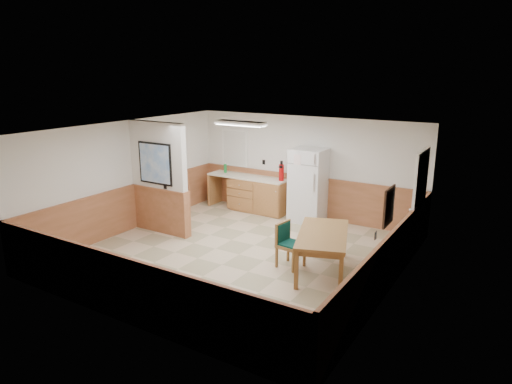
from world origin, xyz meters
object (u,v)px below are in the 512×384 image
Objects in this scene: dining_bench at (375,266)px; soap_bottle at (225,168)px; dining_table at (323,238)px; fire_extinguisher at (281,172)px; refrigerator at (308,186)px; dining_chair at (287,241)px.

dining_bench is 6.96× the size of soap_bottle.
fire_extinguisher is at bearing 112.10° from dining_table.
soap_bottle reaches higher than dining_bench.
refrigerator is 3.56m from dining_bench.
dining_table is at bearing -60.43° from refrigerator.
fire_extinguisher reaches higher than soap_bottle.
fire_extinguisher is at bearing 140.79° from dining_bench.
dining_chair is at bearing 169.38° from dining_table.
fire_extinguisher is 1.73m from soap_bottle.
refrigerator reaches higher than dining_chair.
soap_bottle reaches higher than dining_table.
dining_table is 0.70m from dining_chair.
soap_bottle is (-3.97, 2.59, 0.36)m from dining_table.
refrigerator is at bearing 101.53° from dining_table.
fire_extinguisher reaches higher than dining_table.
dining_chair is (-1.65, -0.08, 0.15)m from dining_bench.
refrigerator reaches higher than fire_extinguisher.
dining_bench is 1.96× the size of dining_chair.
dining_chair reaches higher than dining_bench.
dining_bench is 4.21m from fire_extinguisher.
refrigerator is 2.50m from soap_bottle.
dining_bench is at bearing 10.10° from dining_chair.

